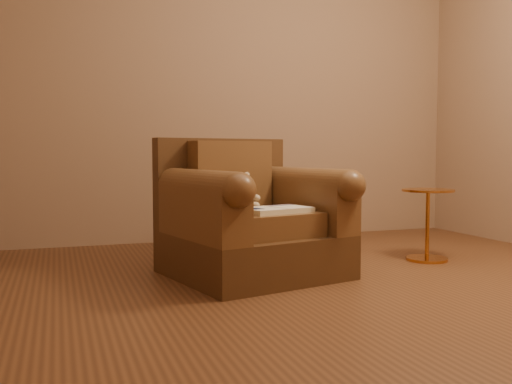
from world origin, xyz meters
name	(u,v)px	position (x,y,z in m)	size (l,w,h in m)	color
floor	(353,292)	(0.00, 0.00, 0.00)	(4.00, 4.00, 0.00)	brown
armchair	(250,222)	(-0.37, 0.60, 0.32)	(1.09, 1.05, 0.82)	#492E18
teddy_bear	(244,194)	(-0.38, 0.68, 0.48)	(0.16, 0.19, 0.23)	#C8B08C
guidebook	(276,210)	(-0.29, 0.38, 0.41)	(0.44, 0.33, 0.03)	beige
side_table	(427,222)	(0.90, 0.61, 0.26)	(0.35, 0.35, 0.48)	#C27C35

